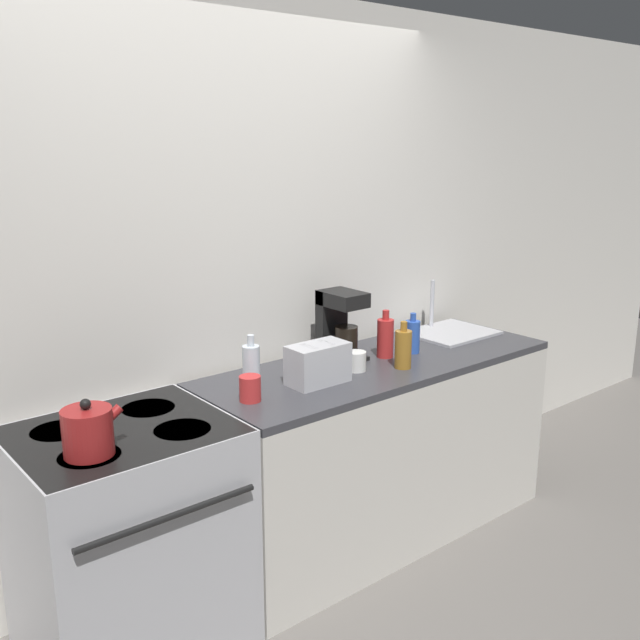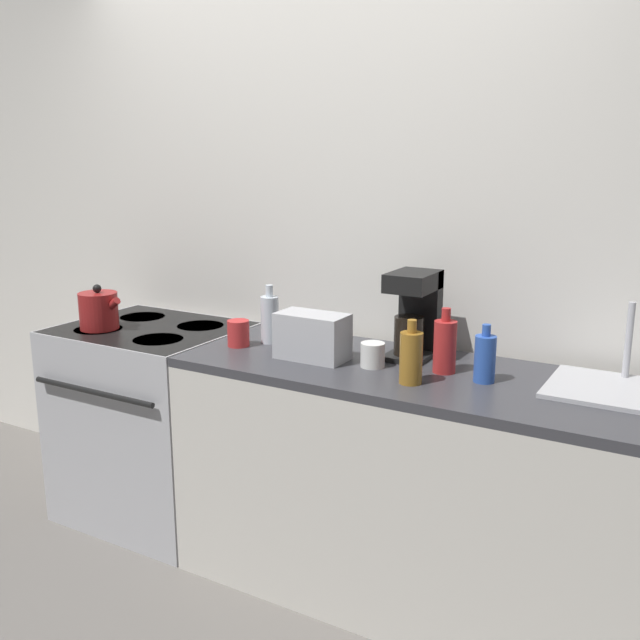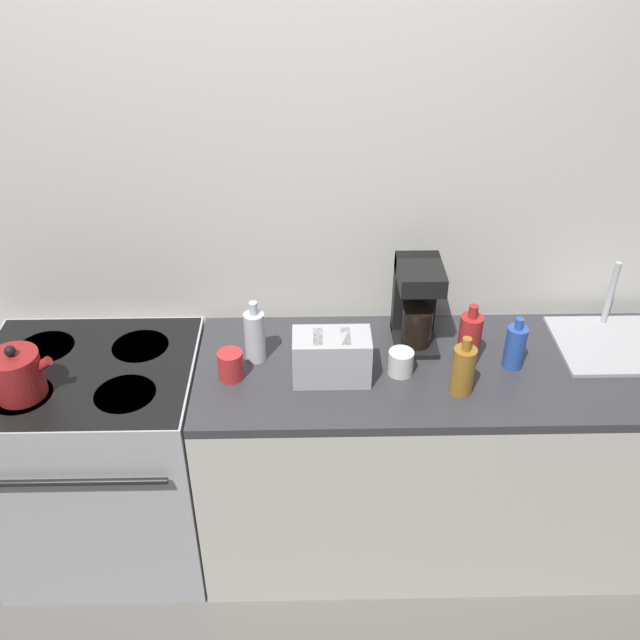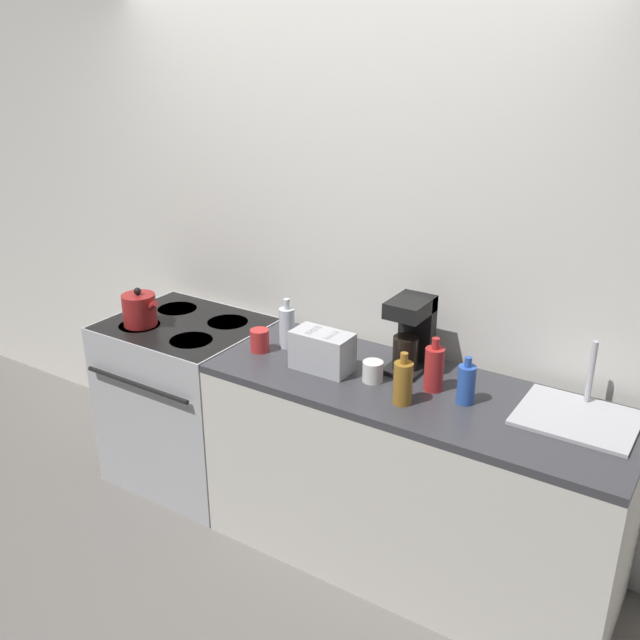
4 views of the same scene
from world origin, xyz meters
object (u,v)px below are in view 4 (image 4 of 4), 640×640
object	(u,v)px
bottle_blue	(466,384)
cup_red	(260,340)
kettle	(140,310)
bottle_amber	(403,382)
bottle_clear	(287,327)
toaster	(322,351)
coffee_maker	(412,331)
cup_white	(373,371)
bottle_red	(434,368)
stove	(190,399)

from	to	relation	value
bottle_blue	cup_red	world-z (taller)	bottle_blue
kettle	bottle_amber	size ratio (longest dim) A/B	0.96
cup_red	bottle_clear	bearing A→B (deg)	53.38
bottle_blue	toaster	bearing A→B (deg)	-175.30
coffee_maker	cup_white	xyz separation A→B (m)	(-0.08, -0.21, -0.13)
bottle_red	toaster	bearing A→B (deg)	-169.96
coffee_maker	bottle_clear	size ratio (longest dim) A/B	1.37
kettle	cup_white	size ratio (longest dim) A/B	2.36
kettle	bottle_amber	bearing A→B (deg)	-0.64
stove	bottle_amber	size ratio (longest dim) A/B	4.07
stove	cup_red	distance (m)	0.74
bottle_amber	bottle_blue	world-z (taller)	bottle_amber
stove	cup_white	size ratio (longest dim) A/B	10.01
stove	cup_red	xyz separation A→B (m)	(0.54, -0.06, 0.50)
coffee_maker	bottle_amber	xyz separation A→B (m)	(0.12, -0.32, -0.08)
bottle_red	cup_white	bearing A→B (deg)	-164.85
bottle_blue	bottle_clear	distance (m)	0.93
bottle_amber	cup_white	world-z (taller)	bottle_amber
bottle_amber	cup_white	distance (m)	0.23
stove	bottle_amber	bearing A→B (deg)	-6.40
toaster	bottle_clear	size ratio (longest dim) A/B	1.12
coffee_maker	bottle_red	size ratio (longest dim) A/B	1.41
stove	toaster	size ratio (longest dim) A/B	3.36
toaster	bottle_red	bearing A→B (deg)	10.04
coffee_maker	cup_red	world-z (taller)	coffee_maker
kettle	toaster	world-z (taller)	kettle
stove	coffee_maker	size ratio (longest dim) A/B	2.73
bottle_red	cup_red	world-z (taller)	bottle_red
bottle_red	bottle_clear	bearing A→B (deg)	177.98
kettle	coffee_maker	world-z (taller)	coffee_maker
coffee_maker	stove	bearing A→B (deg)	-172.11
coffee_maker	cup_white	size ratio (longest dim) A/B	3.66
toaster	bottle_amber	size ratio (longest dim) A/B	1.21
toaster	bottle_amber	world-z (taller)	bottle_amber
coffee_maker	toaster	bearing A→B (deg)	-144.41
cup_red	coffee_maker	bearing A→B (deg)	18.33
bottle_blue	cup_white	world-z (taller)	bottle_blue
bottle_red	cup_white	distance (m)	0.27
kettle	stove	bearing A→B (deg)	37.68
cup_red	kettle	bearing A→B (deg)	-173.80
bottle_clear	cup_white	world-z (taller)	bottle_clear
kettle	cup_red	xyz separation A→B (m)	(0.71, 0.08, -0.03)
bottle_amber	cup_white	xyz separation A→B (m)	(-0.20, 0.11, -0.05)
kettle	cup_red	world-z (taller)	kettle
bottle_amber	bottle_red	size ratio (longest dim) A/B	0.95
stove	bottle_clear	distance (m)	0.83
cup_red	toaster	bearing A→B (deg)	-1.02
toaster	bottle_clear	world-z (taller)	bottle_clear
cup_white	cup_red	xyz separation A→B (m)	(-0.60, -0.01, 0.01)
coffee_maker	bottle_blue	world-z (taller)	coffee_maker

